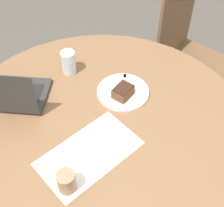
{
  "coord_description": "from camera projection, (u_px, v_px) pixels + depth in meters",
  "views": [
    {
      "loc": [
        0.7,
        0.36,
        1.79
      ],
      "look_at": [
        -0.11,
        0.01,
        0.81
      ],
      "focal_mm": 50.0,
      "sensor_mm": 36.0,
      "label": 1
    }
  ],
  "objects": [
    {
      "name": "dining_table",
      "position": [
        101.0,
        143.0,
        1.36
      ],
      "size": [
        1.31,
        1.31,
        0.77
      ],
      "color": "brown",
      "rests_on": "ground_plane"
    },
    {
      "name": "cake_slice",
      "position": [
        123.0,
        92.0,
        1.37
      ],
      "size": [
        0.1,
        0.08,
        0.05
      ],
      "rotation": [
        0.0,
        0.0,
        2.93
      ],
      "color": "brown",
      "rests_on": "plate"
    },
    {
      "name": "coffee_glass",
      "position": [
        66.0,
        182.0,
        1.07
      ],
      "size": [
        0.07,
        0.07,
        0.09
      ],
      "color": "#997556",
      "rests_on": "dining_table"
    },
    {
      "name": "plate",
      "position": [
        123.0,
        92.0,
        1.42
      ],
      "size": [
        0.24,
        0.24,
        0.01
      ],
      "color": "white",
      "rests_on": "dining_table"
    },
    {
      "name": "water_glass",
      "position": [
        69.0,
        62.0,
        1.48
      ],
      "size": [
        0.07,
        0.07,
        0.12
      ],
      "color": "silver",
      "rests_on": "dining_table"
    },
    {
      "name": "laptop",
      "position": [
        11.0,
        94.0,
        1.36
      ],
      "size": [
        0.3,
        0.35,
        0.23
      ],
      "rotation": [
        0.0,
        0.0,
        8.16
      ],
      "color": "#2D2D2D",
      "rests_on": "dining_table"
    },
    {
      "name": "chair",
      "position": [
        188.0,
        58.0,
        2.01
      ],
      "size": [
        0.52,
        0.52,
        0.98
      ],
      "rotation": [
        0.0,
        0.0,
        6.01
      ],
      "color": "brown",
      "rests_on": "ground_plane"
    },
    {
      "name": "fork",
      "position": [
        122.0,
        83.0,
        1.44
      ],
      "size": [
        0.17,
        0.06,
        0.0
      ],
      "rotation": [
        0.0,
        0.0,
        3.37
      ],
      "color": "silver",
      "rests_on": "plate"
    },
    {
      "name": "paper_document",
      "position": [
        89.0,
        153.0,
        1.2
      ],
      "size": [
        0.44,
        0.36,
        0.0
      ],
      "rotation": [
        0.0,
        0.0,
        -0.43
      ],
      "color": "white",
      "rests_on": "dining_table"
    }
  ]
}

